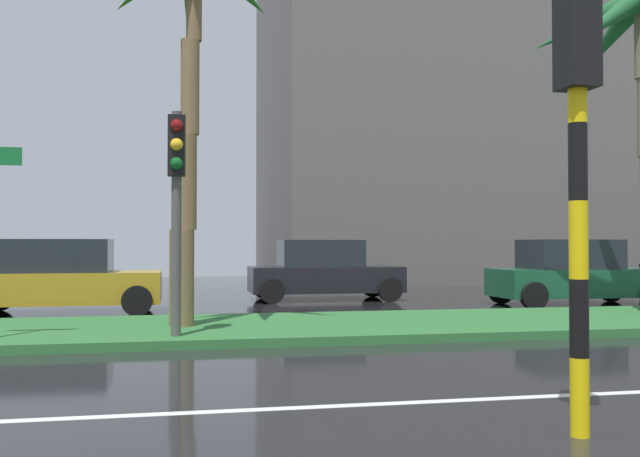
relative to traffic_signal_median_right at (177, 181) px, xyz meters
The scene contains 6 objects.
traffic_signal_median_right is the anchor object (origin of this frame).
traffic_signal_foreground 6.89m from the traffic_signal_median_right, 60.85° to the right, with size 0.28×0.43×3.96m.
car_in_traffic_second 6.51m from the traffic_signal_median_right, 114.27° to the left, with size 4.30×2.02×1.72m.
car_in_traffic_third 9.42m from the traffic_signal_median_right, 63.71° to the left, with size 4.30×2.02×1.72m.
car_in_traffic_fourth 11.63m from the traffic_signal_median_right, 27.79° to the left, with size 4.30×2.02×1.72m.
building_far_right 24.87m from the traffic_signal_median_right, 53.27° to the left, with size 21.14×12.07×15.20m.
Camera 1 is at (4.27, -4.88, 1.62)m, focal length 39.58 mm.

